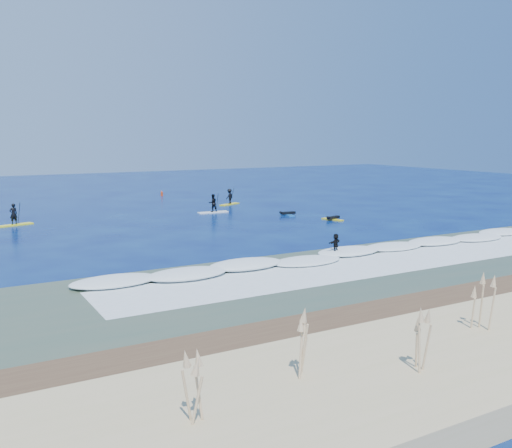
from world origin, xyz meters
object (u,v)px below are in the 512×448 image
sup_paddler_center (213,205)px  wave_surfer (336,245)px  prone_paddler_near (333,218)px  marker_buoy (162,194)px  prone_paddler_far (287,214)px  sup_paddler_left (14,218)px  sup_paddler_right (230,197)px

sup_paddler_center → wave_surfer: bearing=-91.5°
prone_paddler_near → wave_surfer: (-9.66, -13.04, 0.62)m
wave_surfer → marker_buoy: size_ratio=2.62×
prone_paddler_far → marker_buoy: 23.59m
sup_paddler_left → wave_surfer: sup_paddler_left is taller
sup_paddler_left → sup_paddler_center: sup_paddler_left is taller
sup_paddler_center → sup_paddler_right: bearing=52.2°
sup_paddler_left → wave_surfer: size_ratio=1.71×
sup_paddler_center → wave_surfer: 23.27m
sup_paddler_center → prone_paddler_near: sup_paddler_center is taller
sup_paddler_left → prone_paddler_near: sup_paddler_left is taller
sup_paddler_right → marker_buoy: size_ratio=4.00×
sup_paddler_right → wave_surfer: bearing=-131.2°
sup_paddler_left → wave_surfer: (16.90, -24.33, 0.07)m
prone_paddler_far → sup_paddler_left: bearing=81.5°
prone_paddler_near → wave_surfer: size_ratio=1.17×
wave_surfer → marker_buoy: wave_surfer is taller
marker_buoy → prone_paddler_near: bearing=-76.7°
wave_surfer → sup_paddler_right: bearing=58.5°
sup_paddler_right → prone_paddler_far: sup_paddler_right is taller
sup_paddler_left → prone_paddler_far: (24.58, -6.47, -0.56)m
sup_paddler_left → prone_paddler_far: sup_paddler_left is taller
sup_paddler_center → prone_paddler_near: (7.67, -10.14, -0.67)m
prone_paddler_far → wave_surfer: size_ratio=1.14×
sup_paddler_left → marker_buoy: bearing=22.9°
prone_paddler_near → marker_buoy: bearing=-2.2°
sup_paddler_left → prone_paddler_far: size_ratio=1.50×
prone_paddler_near → marker_buoy: 28.72m
prone_paddler_near → wave_surfer: wave_surfer is taller
wave_surfer → prone_paddler_near: bearing=35.0°
prone_paddler_far → marker_buoy: (-4.64, 23.13, 0.17)m
prone_paddler_far → marker_buoy: marker_buoy is taller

